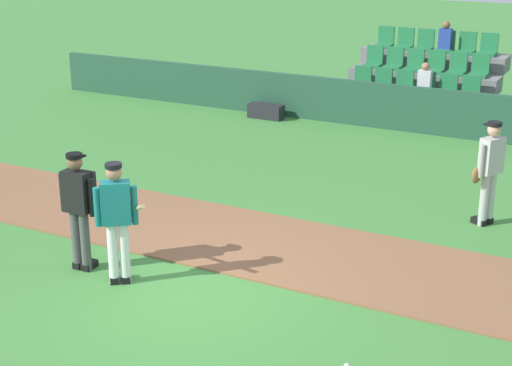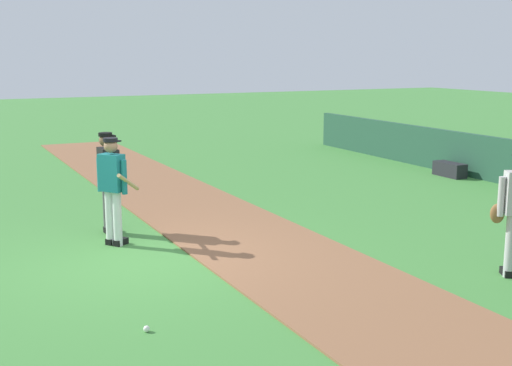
% 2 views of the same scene
% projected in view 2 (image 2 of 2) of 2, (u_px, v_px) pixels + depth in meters
% --- Properties ---
extents(ground_plane, '(80.00, 80.00, 0.00)m').
position_uv_depth(ground_plane, '(145.00, 259.00, 10.26)').
color(ground_plane, '#42843A').
extents(infield_dirt_path, '(28.00, 2.41, 0.03)m').
position_uv_depth(infield_dirt_path, '(255.00, 243.00, 11.08)').
color(infield_dirt_path, brown).
rests_on(infield_dirt_path, ground).
extents(batter_teal_jersey, '(0.73, 0.70, 1.76)m').
position_uv_depth(batter_teal_jersey, '(113.00, 187.00, 10.82)').
color(batter_teal_jersey, white).
rests_on(batter_teal_jersey, ground).
extents(umpire_home_plate, '(0.59, 0.31, 1.76)m').
position_uv_depth(umpire_home_plate, '(108.00, 177.00, 11.53)').
color(umpire_home_plate, '#4C4C4C').
rests_on(umpire_home_plate, ground).
extents(baseball, '(0.07, 0.07, 0.07)m').
position_uv_depth(baseball, '(147.00, 329.00, 7.55)').
color(baseball, white).
rests_on(baseball, ground).
extents(equipment_bag, '(0.90, 0.36, 0.36)m').
position_uv_depth(equipment_bag, '(450.00, 169.00, 17.14)').
color(equipment_bag, '#232328').
rests_on(equipment_bag, ground).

